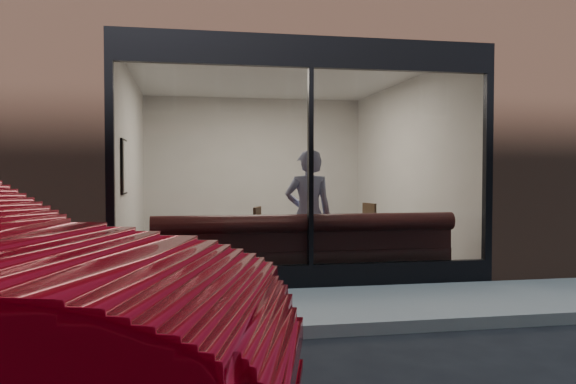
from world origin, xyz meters
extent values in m
plane|color=black|center=(0.00, 0.00, 0.00)|extent=(120.00, 120.00, 0.00)
cube|color=gray|center=(0.00, 1.00, 0.01)|extent=(40.00, 2.00, 0.01)
cube|color=gray|center=(0.00, -0.05, 0.06)|extent=(40.00, 0.10, 0.12)
cube|color=brown|center=(-3.75, 8.00, 1.60)|extent=(2.50, 12.00, 3.20)
cube|color=brown|center=(3.75, 8.00, 1.60)|extent=(2.50, 12.00, 3.20)
cube|color=brown|center=(0.00, 11.00, 1.60)|extent=(5.00, 6.00, 3.20)
plane|color=#2D2D30|center=(0.00, 5.00, 0.02)|extent=(6.00, 6.00, 0.00)
plane|color=white|center=(0.00, 5.00, 3.19)|extent=(6.00, 6.00, 0.00)
plane|color=silver|center=(0.00, 7.99, 1.60)|extent=(5.00, 0.00, 5.00)
plane|color=silver|center=(-2.49, 5.00, 1.60)|extent=(0.00, 6.00, 6.00)
plane|color=silver|center=(2.49, 5.00, 1.60)|extent=(0.00, 6.00, 6.00)
cube|color=black|center=(0.00, 2.05, 0.15)|extent=(5.00, 0.10, 0.30)
cube|color=black|center=(0.00, 2.05, 3.00)|extent=(5.00, 0.10, 0.40)
cube|color=black|center=(0.00, 2.05, 1.55)|extent=(0.06, 0.10, 2.50)
plane|color=white|center=(0.00, 2.02, 1.55)|extent=(4.80, 0.00, 4.80)
cube|color=#3D1618|center=(0.00, 2.45, 0.23)|extent=(4.00, 0.55, 0.45)
imported|color=#929BC9|center=(0.11, 2.66, 0.90)|extent=(0.67, 0.46, 1.79)
cube|color=black|center=(-1.04, 3.05, 0.74)|extent=(0.65, 0.65, 0.04)
cube|color=black|center=(1.27, 3.00, 0.74)|extent=(0.74, 0.74, 0.04)
cube|color=black|center=(-0.66, 3.69, 0.24)|extent=(0.51, 0.51, 0.04)
cube|color=black|center=(1.36, 4.26, 0.24)|extent=(0.45, 0.45, 0.03)
cube|color=white|center=(-2.45, 3.75, 1.56)|extent=(0.02, 0.57, 0.76)
camera|label=1|loc=(-1.56, -4.91, 1.48)|focal=35.00mm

